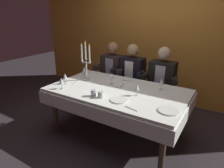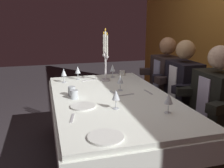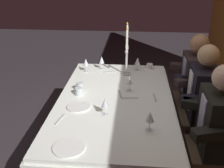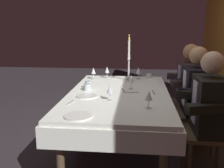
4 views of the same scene
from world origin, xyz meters
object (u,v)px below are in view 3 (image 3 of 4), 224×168
object	(u,v)px
water_tumbler_0	(80,87)
coffee_cup_0	(150,66)
dinner_plate_1	(69,148)
seated_diner_2	(218,122)
wine_glass_0	(129,81)
wine_glass_3	(150,117)
seated_diner_1	(203,93)
seated_diner_0	(196,77)
wine_glass_2	(105,103)
dining_table	(115,109)
dinner_plate_0	(79,107)
water_tumbler_1	(79,91)
wine_glass_1	(102,60)
wine_glass_5	(138,61)
candelabra	(127,54)
wine_glass_4	(86,63)

from	to	relation	value
water_tumbler_0	coffee_cup_0	bearing A→B (deg)	133.80
dinner_plate_1	seated_diner_2	xyz separation A→B (m)	(-0.45, 1.15, -0.01)
wine_glass_0	wine_glass_3	world-z (taller)	same
seated_diner_1	dinner_plate_1	bearing A→B (deg)	-48.72
dinner_plate_1	seated_diner_0	xyz separation A→B (m)	(-1.42, 1.15, -0.01)
wine_glass_3	seated_diner_0	world-z (taller)	seated_diner_0
water_tumbler_0	seated_diner_0	bearing A→B (deg)	110.69
wine_glass_0	wine_glass_2	xyz separation A→B (m)	(0.50, -0.19, 0.00)
coffee_cup_0	seated_diner_2	distance (m)	1.31
dining_table	coffee_cup_0	bearing A→B (deg)	156.49
wine_glass_0	coffee_cup_0	distance (m)	0.71
dinner_plate_0	wine_glass_2	bearing A→B (deg)	66.41
wine_glass_0	water_tumbler_0	bearing A→B (deg)	-85.38
water_tumbler_0	water_tumbler_1	distance (m)	0.10
water_tumbler_0	seated_diner_1	distance (m)	1.26
dinner_plate_1	wine_glass_1	bearing A→B (deg)	178.36
water_tumbler_0	wine_glass_5	bearing A→B (deg)	137.13
wine_glass_3	wine_glass_5	xyz separation A→B (m)	(-1.29, -0.10, 0.00)
dining_table	wine_glass_3	size ratio (longest dim) A/B	11.83
dinner_plate_1	water_tumbler_0	bearing A→B (deg)	-173.79
candelabra	coffee_cup_0	size ratio (longest dim) A/B	4.66
dinner_plate_0	water_tumbler_0	size ratio (longest dim) A/B	2.40
coffee_cup_0	dinner_plate_1	bearing A→B (deg)	-21.04
coffee_cup_0	seated_diner_1	world-z (taller)	seated_diner_1
dinner_plate_0	seated_diner_1	xyz separation A→B (m)	(-0.42, 1.20, -0.01)
wine_glass_1	wine_glass_3	bearing A→B (deg)	22.29
wine_glass_3	wine_glass_5	bearing A→B (deg)	-175.80
dining_table	dinner_plate_1	size ratio (longest dim) A/B	8.37
seated_diner_1	water_tumbler_0	bearing A→B (deg)	-86.89
candelabra	wine_glass_5	size ratio (longest dim) A/B	3.75
wine_glass_0	wine_glass_2	bearing A→B (deg)	-21.01
seated_diner_2	water_tumbler_1	bearing A→B (deg)	-107.26
dining_table	wine_glass_2	bearing A→B (deg)	-10.64
dining_table	dinner_plate_0	size ratio (longest dim) A/B	9.04
wine_glass_0	seated_diner_1	xyz separation A→B (m)	(-0.03, 0.75, -0.12)
wine_glass_5	wine_glass_4	bearing A→B (deg)	-81.11
wine_glass_1	wine_glass_3	size ratio (longest dim) A/B	1.00
wine_glass_0	coffee_cup_0	world-z (taller)	wine_glass_0
wine_glass_1	wine_glass_4	size ratio (longest dim) A/B	1.00
wine_glass_4	wine_glass_0	bearing A→B (deg)	47.10
dinner_plate_1	seated_diner_1	bearing A→B (deg)	131.28
seated_diner_0	seated_diner_2	bearing A→B (deg)	0.00
wine_glass_3	seated_diner_0	bearing A→B (deg)	153.12
wine_glass_1	wine_glass_2	xyz separation A→B (m)	(1.10, 0.16, 0.00)
water_tumbler_1	seated_diner_0	distance (m)	1.38
wine_glass_5	coffee_cup_0	distance (m)	0.19
wine_glass_2	dining_table	bearing A→B (deg)	169.36
wine_glass_4	seated_diner_0	xyz separation A→B (m)	(0.06, 1.29, -0.12)
water_tumbler_0	seated_diner_1	world-z (taller)	seated_diner_1
wine_glass_3	coffee_cup_0	distance (m)	1.38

